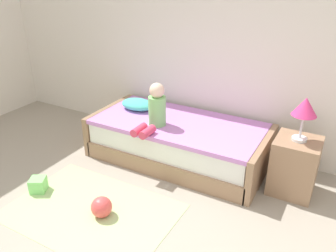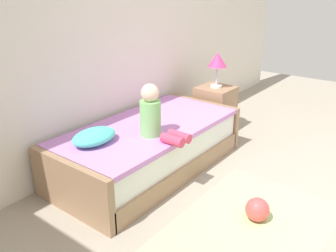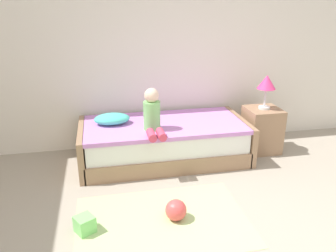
# 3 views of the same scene
# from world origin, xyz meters

# --- Properties ---
(wall_rear) EXTENTS (7.20, 0.10, 2.90)m
(wall_rear) POSITION_xyz_m (0.00, 2.60, 1.45)
(wall_rear) COLOR silver
(wall_rear) RESTS_ON ground
(bed) EXTENTS (2.11, 1.00, 0.50)m
(bed) POSITION_xyz_m (-0.46, 2.00, 0.25)
(bed) COLOR #997556
(bed) RESTS_ON ground
(nightstand) EXTENTS (0.44, 0.44, 0.60)m
(nightstand) POSITION_xyz_m (0.89, 2.00, 0.30)
(nightstand) COLOR #997556
(nightstand) RESTS_ON ground
(table_lamp) EXTENTS (0.24, 0.24, 0.45)m
(table_lamp) POSITION_xyz_m (0.89, 2.00, 0.94)
(table_lamp) COLOR silver
(table_lamp) RESTS_ON nightstand
(child_figure) EXTENTS (0.20, 0.51, 0.50)m
(child_figure) POSITION_xyz_m (-0.64, 1.77, 0.70)
(child_figure) COLOR #7FC672
(child_figure) RESTS_ON bed
(pillow) EXTENTS (0.44, 0.30, 0.13)m
(pillow) POSITION_xyz_m (-1.10, 2.10, 0.56)
(pillow) COLOR #4CCCBC
(pillow) RESTS_ON bed
(toy_ball) EXTENTS (0.20, 0.20, 0.20)m
(toy_ball) POSITION_xyz_m (-0.60, 0.71, 0.10)
(toy_ball) COLOR #E54C4C
(toy_ball) RESTS_ON ground
(area_rug) EXTENTS (1.60, 1.10, 0.01)m
(area_rug) POSITION_xyz_m (-0.73, 0.70, 0.00)
(area_rug) COLOR #B2D189
(area_rug) RESTS_ON ground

